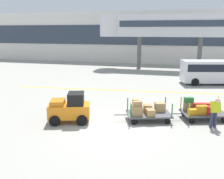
{
  "coord_description": "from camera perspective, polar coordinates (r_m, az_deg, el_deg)",
  "views": [
    {
      "loc": [
        2.86,
        -11.15,
        4.72
      ],
      "look_at": [
        -0.85,
        3.11,
        1.21
      ],
      "focal_mm": 40.11,
      "sensor_mm": 36.0,
      "label": 1
    }
  ],
  "objects": [
    {
      "name": "jet_bridge",
      "position": [
        31.26,
        9.94,
        14.04
      ],
      "size": [
        15.07,
        3.0,
        6.54
      ],
      "color": "silver",
      "rests_on": "ground_plane"
    },
    {
      "name": "ground_plane",
      "position": [
        12.44,
        0.18,
        -8.91
      ],
      "size": [
        120.0,
        120.0,
        0.0
      ],
      "primitive_type": "plane",
      "color": "#9E9B91"
    },
    {
      "name": "apron_lead_line",
      "position": [
        20.05,
        3.12,
        -0.24
      ],
      "size": [
        18.01,
        1.96,
        0.01
      ],
      "primitive_type": "cube",
      "rotation": [
        0.0,
        0.0,
        0.1
      ],
      "color": "yellow",
      "rests_on": "ground_plane"
    },
    {
      "name": "terminal_building",
      "position": [
        37.25,
        10.39,
        11.59
      ],
      "size": [
        55.83,
        2.51,
        7.37
      ],
      "color": "silver",
      "rests_on": "ground_plane"
    },
    {
      "name": "baggage_tug",
      "position": [
        13.23,
        -9.59,
        -4.26
      ],
      "size": [
        2.34,
        1.76,
        1.58
      ],
      "color": "orange",
      "rests_on": "ground_plane"
    },
    {
      "name": "baggage_cart_lead",
      "position": [
        13.5,
        7.85,
        -4.75
      ],
      "size": [
        3.08,
        2.04,
        1.16
      ],
      "color": "#4C4C4F",
      "rests_on": "ground_plane"
    },
    {
      "name": "shuttle_van",
      "position": [
        23.99,
        21.34,
        4.11
      ],
      "size": [
        5.11,
        2.96,
        2.1
      ],
      "color": "silver",
      "rests_on": "ground_plane"
    },
    {
      "name": "baggage_cart_middle",
      "position": [
        14.4,
        19.92,
        -4.38
      ],
      "size": [
        3.08,
        2.04,
        1.14
      ],
      "color": "#4C4C4F",
      "rests_on": "ground_plane"
    },
    {
      "name": "baggage_handler",
      "position": [
        13.25,
        22.42,
        -4.58
      ],
      "size": [
        0.54,
        0.55,
        1.56
      ],
      "color": "#2D334C",
      "rests_on": "ground_plane"
    }
  ]
}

